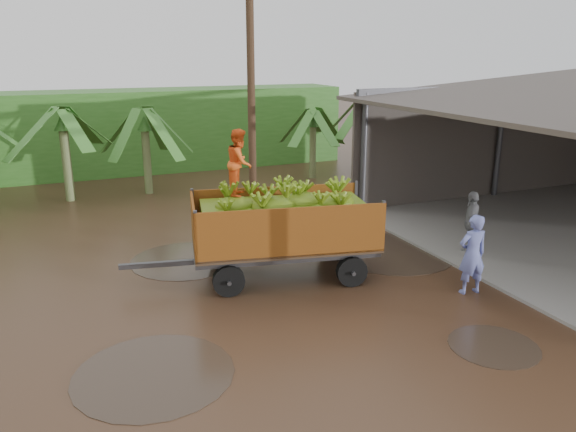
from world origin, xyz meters
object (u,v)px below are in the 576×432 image
object	(u,v)px
banana_trailer	(283,224)
utility_pole	(251,98)
man_blue	(472,254)
man_grey	(471,222)

from	to	relation	value
banana_trailer	utility_pole	world-z (taller)	utility_pole
banana_trailer	man_blue	xyz separation A→B (m)	(3.51, -2.56, -0.39)
man_blue	utility_pole	distance (m)	8.51
man_blue	utility_pole	xyz separation A→B (m)	(-2.50, 7.58, 2.95)
banana_trailer	man_blue	bearing A→B (deg)	-24.61
banana_trailer	man_grey	xyz separation A→B (m)	(5.29, -0.44, -0.46)
man_blue	man_grey	xyz separation A→B (m)	(1.78, 2.12, -0.07)
banana_trailer	utility_pole	xyz separation A→B (m)	(1.01, 5.02, 2.56)
man_grey	utility_pole	xyz separation A→B (m)	(-4.28, 5.46, 3.02)
banana_trailer	utility_pole	bearing A→B (deg)	90.11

